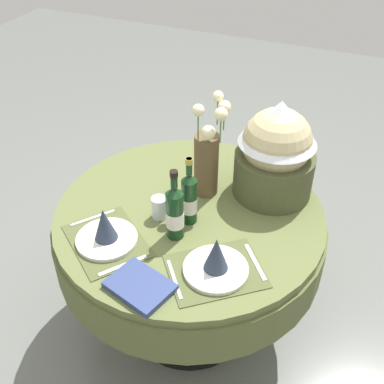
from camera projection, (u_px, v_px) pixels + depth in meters
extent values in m
plane|color=slate|center=(190.00, 319.00, 2.45)|extent=(8.00, 8.00, 0.00)
cylinder|color=#5B6638|center=(189.00, 214.00, 2.02)|extent=(1.14, 1.14, 0.04)
cylinder|color=#545D33|center=(189.00, 234.00, 2.09)|extent=(1.16, 1.16, 0.19)
cylinder|color=black|center=(190.00, 271.00, 2.23)|extent=(0.12, 0.12, 0.66)
cylinder|color=black|center=(190.00, 317.00, 2.44)|extent=(0.59, 0.59, 0.03)
cube|color=#4E562F|center=(107.00, 241.00, 1.86)|extent=(0.43, 0.41, 0.00)
cylinder|color=silver|center=(107.00, 239.00, 1.85)|extent=(0.24, 0.24, 0.02)
cone|color=#2D384C|center=(105.00, 224.00, 1.80)|extent=(0.09, 0.09, 0.14)
cube|color=silver|center=(93.00, 218.00, 1.96)|extent=(0.12, 0.16, 0.00)
cube|color=silver|center=(123.00, 265.00, 1.75)|extent=(0.13, 0.16, 0.00)
cube|color=#4E562F|center=(216.00, 271.00, 1.73)|extent=(0.43, 0.42, 0.00)
cylinder|color=silver|center=(216.00, 269.00, 1.73)|extent=(0.24, 0.24, 0.02)
cone|color=#2D384C|center=(216.00, 254.00, 1.68)|extent=(0.09, 0.09, 0.14)
cube|color=silver|center=(174.00, 279.00, 1.70)|extent=(0.13, 0.16, 0.00)
cube|color=silver|center=(255.00, 262.00, 1.76)|extent=(0.13, 0.16, 0.00)
cylinder|color=brown|center=(206.00, 165.00, 2.03)|extent=(0.10, 0.10, 0.29)
sphere|color=beige|center=(208.00, 132.00, 1.87)|extent=(0.06, 0.06, 0.06)
cylinder|color=#4C7038|center=(208.00, 139.00, 1.89)|extent=(0.01, 0.01, 0.02)
sphere|color=beige|center=(224.00, 107.00, 1.91)|extent=(0.05, 0.05, 0.05)
cylinder|color=#4C7038|center=(224.00, 120.00, 1.95)|extent=(0.01, 0.01, 0.09)
sphere|color=beige|center=(221.00, 114.00, 1.82)|extent=(0.05, 0.05, 0.05)
cylinder|color=#4C7038|center=(220.00, 131.00, 1.86)|extent=(0.01, 0.01, 0.11)
sphere|color=beige|center=(198.00, 110.00, 1.81)|extent=(0.05, 0.05, 0.05)
cylinder|color=#4C7038|center=(198.00, 128.00, 1.86)|extent=(0.01, 0.01, 0.13)
sphere|color=beige|center=(218.00, 96.00, 1.93)|extent=(0.05, 0.05, 0.05)
cylinder|color=#4C7038|center=(218.00, 112.00, 1.98)|extent=(0.01, 0.01, 0.12)
cylinder|color=#143819|center=(175.00, 215.00, 1.83)|extent=(0.07, 0.07, 0.21)
cylinder|color=silver|center=(175.00, 218.00, 1.84)|extent=(0.07, 0.07, 0.07)
cone|color=#143819|center=(174.00, 191.00, 1.75)|extent=(0.07, 0.07, 0.03)
cylinder|color=#143819|center=(174.00, 179.00, 1.72)|extent=(0.03, 0.03, 0.07)
cylinder|color=black|center=(174.00, 174.00, 1.71)|extent=(0.03, 0.03, 0.02)
cylinder|color=#143819|center=(189.00, 201.00, 1.90)|extent=(0.06, 0.06, 0.20)
cylinder|color=silver|center=(189.00, 204.00, 1.91)|extent=(0.07, 0.07, 0.07)
cone|color=#143819|center=(189.00, 178.00, 1.83)|extent=(0.06, 0.06, 0.03)
cylinder|color=#143819|center=(189.00, 167.00, 1.79)|extent=(0.02, 0.02, 0.07)
cylinder|color=#B29933|center=(189.00, 161.00, 1.78)|extent=(0.03, 0.03, 0.02)
cylinder|color=silver|center=(159.00, 208.00, 1.95)|extent=(0.06, 0.06, 0.10)
cube|color=navy|center=(140.00, 286.00, 1.66)|extent=(0.26, 0.22, 0.02)
cylinder|color=#474C2D|center=(273.00, 173.00, 2.05)|extent=(0.34, 0.34, 0.19)
sphere|color=#C6B784|center=(277.00, 142.00, 1.96)|extent=(0.29, 0.29, 0.29)
cone|color=silver|center=(280.00, 122.00, 1.90)|extent=(0.33, 0.33, 0.19)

